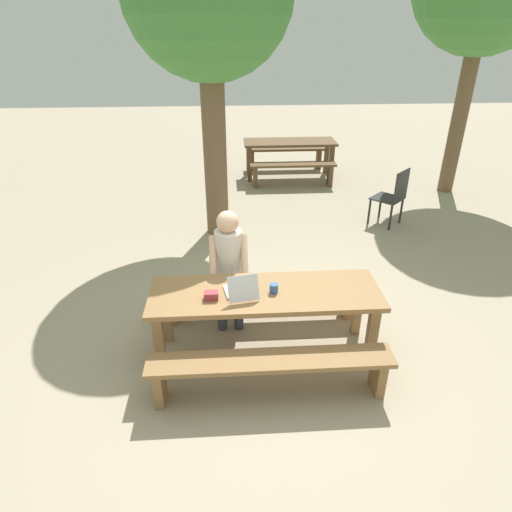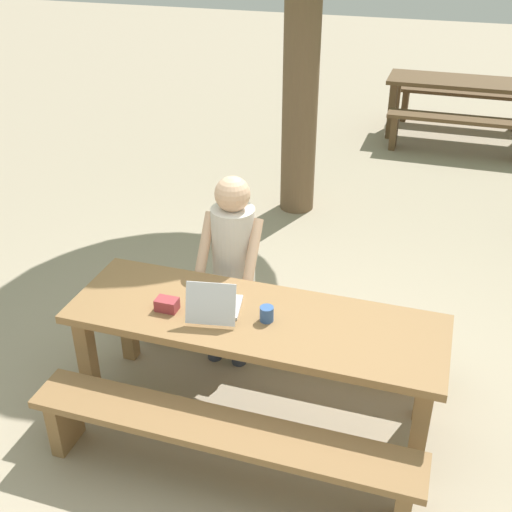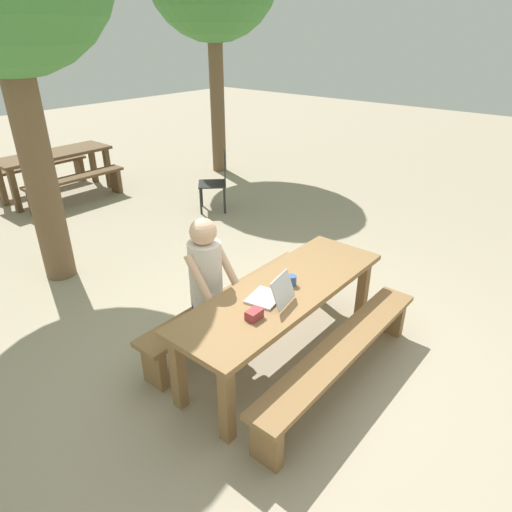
{
  "view_description": "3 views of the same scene",
  "coord_description": "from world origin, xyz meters",
  "px_view_note": "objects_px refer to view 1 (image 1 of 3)",
  "views": [
    {
      "loc": [
        -0.32,
        -3.54,
        3.0
      ],
      "look_at": [
        -0.07,
        0.25,
        0.98
      ],
      "focal_mm": 31.06,
      "sensor_mm": 36.0,
      "label": 1
    },
    {
      "loc": [
        0.92,
        -2.87,
        2.86
      ],
      "look_at": [
        -0.07,
        0.25,
        0.98
      ],
      "focal_mm": 44.61,
      "sensor_mm": 36.0,
      "label": 2
    },
    {
      "loc": [
        -2.66,
        -1.92,
        2.7
      ],
      "look_at": [
        -0.07,
        0.25,
        0.98
      ],
      "focal_mm": 31.51,
      "sensor_mm": 36.0,
      "label": 3
    }
  ],
  "objects_px": {
    "small_pouch": "(211,296)",
    "plastic_chair": "(393,196)",
    "picnic_table_front": "(265,301)",
    "laptop": "(241,290)",
    "person_seated": "(229,261)",
    "picnic_table_mid": "(290,147)",
    "coffee_mug": "(274,288)"
  },
  "relations": [
    {
      "from": "small_pouch",
      "to": "plastic_chair",
      "type": "xyz_separation_m",
      "value": [
        2.83,
        3.16,
        -0.27
      ]
    },
    {
      "from": "picnic_table_front",
      "to": "small_pouch",
      "type": "relative_size",
      "value": 17.08
    },
    {
      "from": "small_pouch",
      "to": "laptop",
      "type": "bearing_deg",
      "value": 9.59
    },
    {
      "from": "laptop",
      "to": "person_seated",
      "type": "distance_m",
      "value": 0.62
    },
    {
      "from": "picnic_table_front",
      "to": "small_pouch",
      "type": "height_order",
      "value": "small_pouch"
    },
    {
      "from": "small_pouch",
      "to": "plastic_chair",
      "type": "bearing_deg",
      "value": 48.18
    },
    {
      "from": "picnic_table_front",
      "to": "plastic_chair",
      "type": "height_order",
      "value": "plastic_chair"
    },
    {
      "from": "person_seated",
      "to": "picnic_table_mid",
      "type": "relative_size",
      "value": 0.68
    },
    {
      "from": "picnic_table_front",
      "to": "person_seated",
      "type": "bearing_deg",
      "value": 121.12
    },
    {
      "from": "plastic_chair",
      "to": "picnic_table_mid",
      "type": "height_order",
      "value": "plastic_chair"
    },
    {
      "from": "laptop",
      "to": "coffee_mug",
      "type": "xyz_separation_m",
      "value": [
        0.31,
        0.03,
        -0.02
      ]
    },
    {
      "from": "picnic_table_front",
      "to": "laptop",
      "type": "bearing_deg",
      "value": -167.83
    },
    {
      "from": "picnic_table_front",
      "to": "coffee_mug",
      "type": "xyz_separation_m",
      "value": [
        0.08,
        -0.02,
        0.15
      ]
    },
    {
      "from": "small_pouch",
      "to": "person_seated",
      "type": "height_order",
      "value": "person_seated"
    },
    {
      "from": "laptop",
      "to": "plastic_chair",
      "type": "height_order",
      "value": "laptop"
    },
    {
      "from": "laptop",
      "to": "plastic_chair",
      "type": "bearing_deg",
      "value": -139.75
    },
    {
      "from": "coffee_mug",
      "to": "picnic_table_mid",
      "type": "distance_m",
      "value": 5.82
    },
    {
      "from": "laptop",
      "to": "coffee_mug",
      "type": "distance_m",
      "value": 0.31
    },
    {
      "from": "picnic_table_front",
      "to": "person_seated",
      "type": "relative_size",
      "value": 1.67
    },
    {
      "from": "small_pouch",
      "to": "coffee_mug",
      "type": "height_order",
      "value": "coffee_mug"
    },
    {
      "from": "picnic_table_mid",
      "to": "laptop",
      "type": "bearing_deg",
      "value": -101.71
    },
    {
      "from": "picnic_table_front",
      "to": "plastic_chair",
      "type": "bearing_deg",
      "value": 52.88
    },
    {
      "from": "coffee_mug",
      "to": "picnic_table_mid",
      "type": "bearing_deg",
      "value": 80.94
    },
    {
      "from": "laptop",
      "to": "small_pouch",
      "type": "bearing_deg",
      "value": -0.84
    },
    {
      "from": "laptop",
      "to": "small_pouch",
      "type": "distance_m",
      "value": 0.28
    },
    {
      "from": "picnic_table_front",
      "to": "person_seated",
      "type": "xyz_separation_m",
      "value": [
        -0.34,
        0.56,
        0.14
      ]
    },
    {
      "from": "picnic_table_mid",
      "to": "person_seated",
      "type": "bearing_deg",
      "value": -104.24
    },
    {
      "from": "picnic_table_front",
      "to": "coffee_mug",
      "type": "distance_m",
      "value": 0.17
    },
    {
      "from": "plastic_chair",
      "to": "picnic_table_mid",
      "type": "xyz_separation_m",
      "value": [
        -1.33,
        2.66,
        0.15
      ]
    },
    {
      "from": "laptop",
      "to": "picnic_table_mid",
      "type": "distance_m",
      "value": 5.91
    },
    {
      "from": "small_pouch",
      "to": "plastic_chair",
      "type": "distance_m",
      "value": 4.25
    },
    {
      "from": "small_pouch",
      "to": "picnic_table_mid",
      "type": "xyz_separation_m",
      "value": [
        1.5,
        5.82,
        -0.12
      ]
    }
  ]
}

